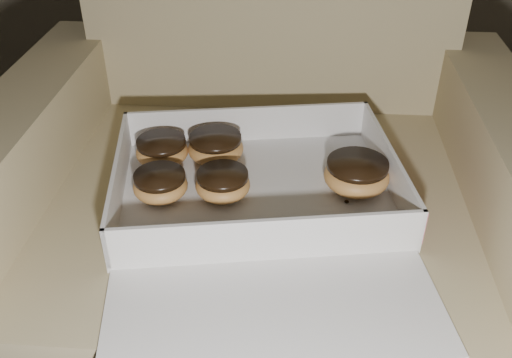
% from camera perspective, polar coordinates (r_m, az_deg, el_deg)
% --- Properties ---
extents(armchair, '(0.85, 0.72, 0.89)m').
position_cam_1_polar(armchair, '(1.02, 0.59, -4.32)').
color(armchair, '#9C8A63').
rests_on(armchair, floor).
extents(bakery_box, '(0.49, 0.55, 0.07)m').
position_cam_1_polar(bakery_box, '(0.84, 0.52, -2.48)').
color(bakery_box, silver).
rests_on(bakery_box, armchair).
extents(donut_a, '(0.10, 0.10, 0.05)m').
position_cam_1_polar(donut_a, '(0.88, 10.02, 0.44)').
color(donut_a, '#C98E46').
rests_on(donut_a, bakery_box).
extents(donut_b, '(0.09, 0.09, 0.04)m').
position_cam_1_polar(donut_b, '(0.94, -9.38, 2.85)').
color(donut_b, '#C98E46').
rests_on(donut_b, bakery_box).
extents(donut_c, '(0.09, 0.09, 0.05)m').
position_cam_1_polar(donut_c, '(0.94, -4.06, 3.21)').
color(donut_c, '#C98E46').
rests_on(donut_c, bakery_box).
extents(donut_d, '(0.08, 0.08, 0.04)m').
position_cam_1_polar(donut_d, '(0.86, -9.55, -0.54)').
color(donut_d, '#C98E46').
rests_on(donut_d, bakery_box).
extents(donut_e, '(0.08, 0.08, 0.04)m').
position_cam_1_polar(donut_e, '(0.85, -3.35, -0.45)').
color(donut_e, '#C98E46').
rests_on(donut_e, bakery_box).
extents(crumb_a, '(0.01, 0.01, 0.00)m').
position_cam_1_polar(crumb_a, '(0.86, 9.05, -2.25)').
color(crumb_a, black).
rests_on(crumb_a, bakery_box).
extents(crumb_b, '(0.01, 0.01, 0.00)m').
position_cam_1_polar(crumb_b, '(0.80, 2.17, -4.84)').
color(crumb_b, black).
rests_on(crumb_b, bakery_box).
extents(crumb_c, '(0.01, 0.01, 0.00)m').
position_cam_1_polar(crumb_c, '(0.79, 5.73, -5.59)').
color(crumb_c, black).
rests_on(crumb_c, bakery_box).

